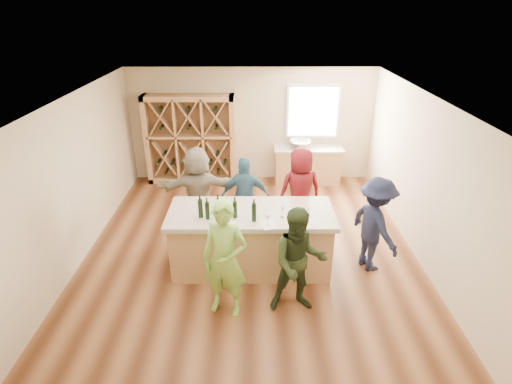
{
  "coord_description": "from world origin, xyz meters",
  "views": [
    {
      "loc": [
        0.08,
        -6.13,
        4.2
      ],
      "look_at": [
        0.1,
        0.2,
        1.15
      ],
      "focal_mm": 28.0,
      "sensor_mm": 36.0,
      "label": 1
    }
  ],
  "objects_px": {
    "tasting_counter_base": "(251,242)",
    "wine_rack": "(191,140)",
    "wine_bottle_d": "(226,212)",
    "person_near_left": "(225,259)",
    "sink": "(300,144)",
    "person_server": "(375,225)",
    "wine_bottle_c": "(218,208)",
    "wine_bottle_f": "(254,212)",
    "person_far_right": "(300,191)",
    "person_far_mid": "(245,197)",
    "wine_bottle_b": "(207,211)",
    "wine_bottle_a": "(200,209)",
    "person_near_right": "(299,262)",
    "person_far_left": "(198,191)",
    "wine_bottle_e": "(235,210)"
  },
  "relations": [
    {
      "from": "tasting_counter_base",
      "to": "wine_rack",
      "type": "bearing_deg",
      "value": 112.48
    },
    {
      "from": "wine_bottle_d",
      "to": "person_near_left",
      "type": "height_order",
      "value": "person_near_left"
    },
    {
      "from": "sink",
      "to": "person_server",
      "type": "distance_m",
      "value": 3.72
    },
    {
      "from": "wine_bottle_c",
      "to": "wine_bottle_f",
      "type": "xyz_separation_m",
      "value": [
        0.57,
        -0.16,
        0.0
      ]
    },
    {
      "from": "wine_bottle_c",
      "to": "person_near_left",
      "type": "bearing_deg",
      "value": -80.5
    },
    {
      "from": "sink",
      "to": "wine_bottle_c",
      "type": "height_order",
      "value": "wine_bottle_c"
    },
    {
      "from": "wine_bottle_d",
      "to": "person_near_left",
      "type": "xyz_separation_m",
      "value": [
        0.02,
        -0.82,
        -0.32
      ]
    },
    {
      "from": "sink",
      "to": "person_far_right",
      "type": "bearing_deg",
      "value": -95.91
    },
    {
      "from": "tasting_counter_base",
      "to": "person_server",
      "type": "distance_m",
      "value": 2.08
    },
    {
      "from": "person_far_right",
      "to": "sink",
      "type": "bearing_deg",
      "value": -108.4
    },
    {
      "from": "person_far_mid",
      "to": "person_far_right",
      "type": "xyz_separation_m",
      "value": [
        1.06,
        0.11,
        0.07
      ]
    },
    {
      "from": "tasting_counter_base",
      "to": "wine_bottle_b",
      "type": "height_order",
      "value": "wine_bottle_b"
    },
    {
      "from": "wine_bottle_a",
      "to": "wine_rack",
      "type": "bearing_deg",
      "value": 100.63
    },
    {
      "from": "tasting_counter_base",
      "to": "person_near_right",
      "type": "relative_size",
      "value": 1.56
    },
    {
      "from": "person_server",
      "to": "person_far_mid",
      "type": "bearing_deg",
      "value": 40.23
    },
    {
      "from": "wine_bottle_b",
      "to": "person_far_mid",
      "type": "distance_m",
      "value": 1.53
    },
    {
      "from": "wine_bottle_f",
      "to": "wine_bottle_a",
      "type": "bearing_deg",
      "value": 171.82
    },
    {
      "from": "wine_bottle_d",
      "to": "person_server",
      "type": "distance_m",
      "value": 2.48
    },
    {
      "from": "person_far_mid",
      "to": "person_far_left",
      "type": "height_order",
      "value": "person_far_left"
    },
    {
      "from": "wine_bottle_b",
      "to": "person_near_right",
      "type": "height_order",
      "value": "person_near_right"
    },
    {
      "from": "person_near_right",
      "to": "person_far_mid",
      "type": "xyz_separation_m",
      "value": [
        -0.81,
        2.16,
        -0.04
      ]
    },
    {
      "from": "person_far_right",
      "to": "wine_bottle_f",
      "type": "relative_size",
      "value": 5.8
    },
    {
      "from": "wine_bottle_d",
      "to": "person_far_mid",
      "type": "height_order",
      "value": "person_far_mid"
    },
    {
      "from": "tasting_counter_base",
      "to": "person_near_right",
      "type": "xyz_separation_m",
      "value": [
        0.69,
        -1.04,
        0.33
      ]
    },
    {
      "from": "person_far_right",
      "to": "wine_bottle_f",
      "type": "xyz_separation_m",
      "value": [
        -0.89,
        -1.53,
        0.36
      ]
    },
    {
      "from": "wine_bottle_c",
      "to": "person_far_left",
      "type": "xyz_separation_m",
      "value": [
        -0.51,
        1.36,
        -0.35
      ]
    },
    {
      "from": "wine_bottle_a",
      "to": "person_server",
      "type": "bearing_deg",
      "value": 3.3
    },
    {
      "from": "person_far_right",
      "to": "person_server",
      "type": "bearing_deg",
      "value": 119.39
    },
    {
      "from": "wine_bottle_b",
      "to": "wine_bottle_d",
      "type": "relative_size",
      "value": 0.99
    },
    {
      "from": "wine_bottle_c",
      "to": "person_server",
      "type": "distance_m",
      "value": 2.61
    },
    {
      "from": "wine_bottle_a",
      "to": "wine_bottle_d",
      "type": "height_order",
      "value": "wine_bottle_a"
    },
    {
      "from": "person_near_left",
      "to": "person_far_left",
      "type": "height_order",
      "value": "person_near_left"
    },
    {
      "from": "wine_bottle_b",
      "to": "wine_bottle_d",
      "type": "xyz_separation_m",
      "value": [
        0.3,
        -0.03,
        0.0
      ]
    },
    {
      "from": "wine_bottle_e",
      "to": "tasting_counter_base",
      "type": "bearing_deg",
      "value": 37.66
    },
    {
      "from": "person_far_mid",
      "to": "wine_bottle_a",
      "type": "bearing_deg",
      "value": 63.53
    },
    {
      "from": "person_far_right",
      "to": "wine_bottle_b",
      "type": "bearing_deg",
      "value": 29.62
    },
    {
      "from": "person_server",
      "to": "person_far_right",
      "type": "relative_size",
      "value": 0.96
    },
    {
      "from": "wine_rack",
      "to": "person_far_right",
      "type": "xyz_separation_m",
      "value": [
        2.46,
        -2.43,
        -0.23
      ]
    },
    {
      "from": "wine_bottle_c",
      "to": "wine_bottle_e",
      "type": "bearing_deg",
      "value": -10.54
    },
    {
      "from": "sink",
      "to": "person_near_right",
      "type": "bearing_deg",
      "value": -96.06
    },
    {
      "from": "person_near_left",
      "to": "wine_bottle_e",
      "type": "bearing_deg",
      "value": 98.39
    },
    {
      "from": "wine_rack",
      "to": "person_server",
      "type": "xyz_separation_m",
      "value": [
        3.57,
        -3.68,
        -0.26
      ]
    },
    {
      "from": "person_near_left",
      "to": "tasting_counter_base",
      "type": "bearing_deg",
      "value": 87.16
    },
    {
      "from": "wine_rack",
      "to": "wine_bottle_a",
      "type": "height_order",
      "value": "wine_rack"
    },
    {
      "from": "tasting_counter_base",
      "to": "wine_bottle_c",
      "type": "xyz_separation_m",
      "value": [
        -0.52,
        -0.14,
        0.73
      ]
    },
    {
      "from": "wine_bottle_c",
      "to": "person_near_right",
      "type": "distance_m",
      "value": 1.56
    },
    {
      "from": "person_server",
      "to": "wine_bottle_f",
      "type": "relative_size",
      "value": 5.57
    },
    {
      "from": "wine_bottle_d",
      "to": "wine_bottle_a",
      "type": "bearing_deg",
      "value": 167.64
    },
    {
      "from": "wine_bottle_f",
      "to": "sink",
      "type": "bearing_deg",
      "value": 73.76
    },
    {
      "from": "wine_rack",
      "to": "wine_bottle_e",
      "type": "height_order",
      "value": "wine_rack"
    }
  ]
}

